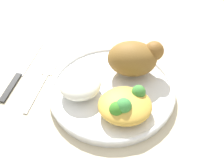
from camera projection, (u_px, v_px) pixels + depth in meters
ground_plane at (112, 94)px, 0.57m from camera, size 2.00×2.00×0.00m
plate at (112, 91)px, 0.56m from camera, size 0.25×0.25×0.02m
roasted_chicken at (134, 58)px, 0.56m from camera, size 0.11×0.08×0.07m
rice_pile at (80, 84)px, 0.54m from camera, size 0.08×0.08×0.03m
mac_cheese_with_broccoli at (125, 105)px, 0.50m from camera, size 0.10×0.09×0.04m
fork at (41, 83)px, 0.59m from camera, size 0.03×0.14×0.01m
knife at (18, 75)px, 0.60m from camera, size 0.04×0.19×0.01m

